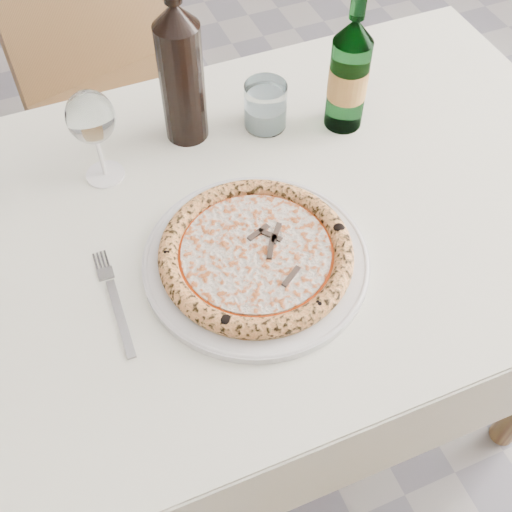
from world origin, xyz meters
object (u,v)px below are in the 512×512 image
at_px(dining_table, 234,255).
at_px(tumbler, 265,108).
at_px(wine_bottle, 181,71).
at_px(chair_far, 117,72).
at_px(wine_glass, 91,119).
at_px(plate, 256,260).
at_px(beer_bottle, 349,74).
at_px(pizza, 256,253).

xyz_separation_m(dining_table, tumbler, (0.14, 0.19, 0.13)).
height_order(tumbler, wine_bottle, wine_bottle).
relative_size(dining_table, chair_far, 1.44).
relative_size(wine_glass, wine_bottle, 0.55).
relative_size(dining_table, wine_bottle, 4.31).
bearing_deg(plate, beer_bottle, 41.39).
bearing_deg(wine_bottle, beer_bottle, -16.82).
height_order(dining_table, plate, plate).
xyz_separation_m(dining_table, chair_far, (-0.03, 0.75, -0.13)).
bearing_deg(chair_far, dining_table, -87.94).
xyz_separation_m(chair_far, beer_bottle, (0.30, -0.61, 0.33)).
relative_size(tumbler, beer_bottle, 0.32).
bearing_deg(chair_far, tumbler, -73.64).
xyz_separation_m(chair_far, pizza, (0.03, -0.85, 0.25)).
bearing_deg(wine_glass, pizza, -59.00).
height_order(plate, wine_bottle, wine_bottle).
height_order(pizza, wine_bottle, wine_bottle).
bearing_deg(wine_glass, tumbler, 2.85).
distance_m(tumbler, beer_bottle, 0.16).
bearing_deg(dining_table, chair_far, 92.06).
xyz_separation_m(wine_glass, beer_bottle, (0.44, -0.03, -0.02)).
bearing_deg(wine_glass, plate, -59.00).
bearing_deg(beer_bottle, wine_glass, 175.49).
distance_m(wine_glass, beer_bottle, 0.44).
relative_size(plate, tumbler, 4.02).
bearing_deg(chair_far, plate, -88.18).
bearing_deg(dining_table, plate, -90.00).
xyz_separation_m(plate, beer_bottle, (0.27, 0.24, 0.10)).
bearing_deg(dining_table, wine_bottle, 90.01).
xyz_separation_m(chair_far, tumbler, (0.17, -0.56, 0.26)).
xyz_separation_m(dining_table, wine_glass, (-0.16, 0.17, 0.22)).
distance_m(beer_bottle, wine_bottle, 0.28).
relative_size(wine_glass, tumbler, 2.01).
xyz_separation_m(dining_table, beer_bottle, (0.27, 0.14, 0.20)).
relative_size(chair_far, beer_bottle, 3.50).
bearing_deg(pizza, beer_bottle, 41.38).
bearing_deg(beer_bottle, plate, -138.61).
distance_m(tumbler, wine_bottle, 0.17).
distance_m(pizza, tumbler, 0.32).
relative_size(plate, wine_glass, 2.00).
xyz_separation_m(plate, wine_bottle, (-0.00, 0.32, 0.12)).
bearing_deg(wine_bottle, wine_glass, -163.81).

